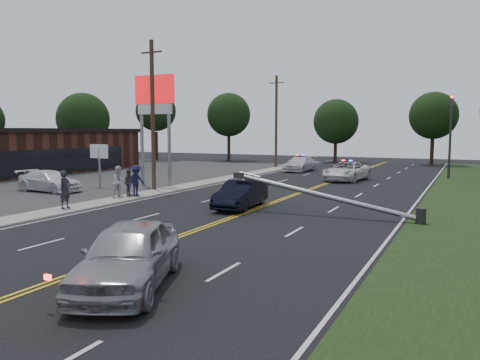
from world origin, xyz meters
The scene contains 24 objects.
ground centered at (0.00, 0.00, 0.00)m, with size 120.00×120.00×0.00m, color black.
parking_lot centered at (-20.00, 10.00, 0.01)m, with size 25.00×60.00×0.01m, color #2D2D2D.
sidewalk centered at (-8.40, 10.00, 0.06)m, with size 1.80×70.00×0.12m, color gray.
centerline_yellow centered at (0.00, 10.00, 0.01)m, with size 0.36×80.00×0.00m, color gold.
pylon_sign centered at (-10.50, 14.00, 6.00)m, with size 3.20×0.35×8.00m.
small_sign centered at (-14.00, 12.00, 2.33)m, with size 1.60×0.14×3.10m.
traffic_signal centered at (8.30, 30.00, 4.21)m, with size 0.28×0.41×7.05m.
fallen_streetlight centered at (4.19, 8.00, 0.92)m, with size 9.36×0.44×1.91m.
utility_pole_mid centered at (-9.20, 12.00, 5.08)m, with size 1.60×0.28×10.00m.
utility_pole_far centered at (-9.20, 34.00, 5.08)m, with size 1.60×0.28×10.00m.
tree_3 centered at (-34.80, 31.55, 5.57)m, with size 6.65×6.65×8.91m.
tree_4 centered at (-29.21, 39.44, 6.75)m, with size 5.52×5.52×9.53m.
tree_5 centered at (-19.85, 43.21, 6.23)m, with size 5.90×5.90×9.19m.
tree_6 centered at (-5.99, 46.76, 5.26)m, with size 5.80×5.80×8.17m.
tree_7 centered at (5.73, 46.80, 5.86)m, with size 5.61×5.61×8.68m.
crashed_sedan centered at (-0.83, 8.31, 0.74)m, with size 1.56×4.48×1.48m, color black.
waiting_sedan centered at (2.10, -4.24, 0.85)m, with size 2.02×5.01×1.71m, color #999CA0.
parked_car centered at (-15.34, 8.70, 0.71)m, with size 1.98×4.88×1.42m, color white.
emergency_a centered at (0.88, 24.50, 0.76)m, with size 2.53×5.50×1.53m, color white.
emergency_b centered at (-5.48, 31.24, 0.75)m, with size 2.11×5.20×1.51m, color silver.
bystander_a centered at (-8.45, 3.58, 1.09)m, with size 0.71×0.46×1.93m, color #25242B.
bystander_b centered at (-8.77, 8.01, 1.05)m, with size 0.91×0.71×1.86m, color #B5B5BA.
bystander_c centered at (-8.13, 8.81, 1.06)m, with size 1.22×0.70×1.88m, color #17183B.
bystander_d centered at (-8.58, 8.63, 0.94)m, with size 0.96×0.40×1.64m, color #5C4C49.
Camera 1 is at (9.94, -13.57, 4.05)m, focal length 35.00 mm.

